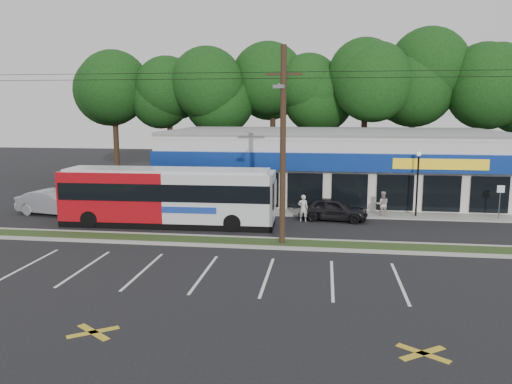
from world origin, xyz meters
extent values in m
plane|color=black|center=(0.00, 0.00, 0.00)|extent=(120.00, 120.00, 0.00)
cube|color=#1F3315|center=(0.00, 1.00, 0.06)|extent=(40.00, 1.60, 0.12)
cube|color=#9E9E93|center=(0.00, 0.15, 0.07)|extent=(40.00, 0.25, 0.14)
cube|color=#9E9E93|center=(0.00, 1.85, 0.07)|extent=(40.00, 0.25, 0.14)
cube|color=#9E9E93|center=(5.00, 9.00, 0.05)|extent=(32.00, 2.20, 0.10)
cube|color=beige|center=(5.50, 16.00, 2.50)|extent=(25.00, 12.00, 5.00)
cube|color=navy|center=(5.50, 9.75, 3.40)|extent=(25.00, 0.50, 1.20)
cube|color=black|center=(5.50, 9.94, 1.40)|extent=(24.00, 0.12, 2.40)
cube|color=yellow|center=(12.50, 9.48, 3.40)|extent=(6.00, 0.06, 0.70)
cube|color=gray|center=(5.50, 16.00, 5.15)|extent=(25.00, 12.00, 0.30)
cylinder|color=black|center=(3.00, 1.00, 5.00)|extent=(0.30, 0.30, 10.00)
cube|color=black|center=(3.00, 1.00, 8.60)|extent=(1.80, 0.12, 0.12)
cylinder|color=#59595E|center=(3.00, -0.20, 8.00)|extent=(0.10, 2.40, 0.10)
cube|color=#59595E|center=(3.00, -1.50, 7.90)|extent=(0.50, 0.25, 0.15)
cylinder|color=black|center=(0.00, 1.00, 8.70)|extent=(50.00, 0.02, 0.02)
cylinder|color=black|center=(0.00, 1.00, 8.40)|extent=(50.00, 0.02, 0.02)
cylinder|color=black|center=(11.00, 8.80, 2.00)|extent=(0.12, 0.12, 4.00)
sphere|color=silver|center=(11.00, 8.80, 4.10)|extent=(0.30, 0.30, 0.30)
cylinder|color=#59595E|center=(16.00, 8.60, 1.10)|extent=(0.06, 0.06, 2.20)
cube|color=white|center=(16.00, 8.55, 2.00)|extent=(0.45, 0.04, 0.45)
cylinder|color=black|center=(-16.00, 26.00, 2.86)|extent=(0.56, 0.56, 5.72)
sphere|color=black|center=(-16.00, 26.00, 8.45)|extent=(6.76, 6.76, 6.76)
cylinder|color=black|center=(-11.00, 26.00, 2.86)|extent=(0.56, 0.56, 5.72)
sphere|color=black|center=(-11.00, 26.00, 8.45)|extent=(6.76, 6.76, 6.76)
cylinder|color=black|center=(-6.00, 26.00, 2.86)|extent=(0.56, 0.56, 5.72)
sphere|color=black|center=(-6.00, 26.00, 8.45)|extent=(6.76, 6.76, 6.76)
cylinder|color=black|center=(-1.00, 26.00, 2.86)|extent=(0.56, 0.56, 5.72)
sphere|color=black|center=(-1.00, 26.00, 8.45)|extent=(6.76, 6.76, 6.76)
cylinder|color=black|center=(4.00, 26.00, 2.86)|extent=(0.56, 0.56, 5.72)
sphere|color=black|center=(4.00, 26.00, 8.45)|extent=(6.76, 6.76, 6.76)
cylinder|color=black|center=(9.00, 26.00, 2.86)|extent=(0.56, 0.56, 5.72)
sphere|color=black|center=(9.00, 26.00, 8.45)|extent=(6.76, 6.76, 6.76)
cylinder|color=black|center=(14.00, 26.00, 2.86)|extent=(0.56, 0.56, 5.72)
sphere|color=black|center=(14.00, 26.00, 8.45)|extent=(6.76, 6.76, 6.76)
cylinder|color=black|center=(19.00, 26.00, 2.86)|extent=(0.56, 0.56, 5.72)
sphere|color=black|center=(19.00, 26.00, 8.45)|extent=(6.76, 6.76, 6.76)
cube|color=#A60C14|center=(-7.33, 4.42, 1.83)|extent=(6.42, 2.81, 2.91)
cube|color=silver|center=(-0.98, 4.58, 1.83)|extent=(6.42, 2.81, 2.91)
cube|color=black|center=(-4.15, 4.50, 0.21)|extent=(12.77, 2.91, 0.37)
cube|color=black|center=(-4.15, 4.50, 2.17)|extent=(12.52, 3.02, 1.01)
cube|color=black|center=(2.23, 4.66, 2.01)|extent=(0.12, 2.25, 1.48)
cube|color=#193899|center=(-2.53, 3.20, 1.22)|extent=(3.18, 0.11, 0.37)
cube|color=silver|center=(-4.15, 4.50, 3.33)|extent=(12.13, 2.68, 0.19)
cylinder|color=black|center=(-8.57, 3.19, 0.51)|extent=(1.02, 0.32, 1.02)
cylinder|color=black|center=(-8.63, 5.59, 0.51)|extent=(1.02, 0.32, 1.02)
cylinder|color=black|center=(-0.06, 3.40, 0.51)|extent=(1.02, 0.32, 1.02)
cylinder|color=black|center=(-0.12, 5.80, 0.51)|extent=(1.02, 0.32, 1.02)
imported|color=black|center=(5.69, 7.15, 0.73)|extent=(4.44, 2.23, 1.45)
imported|color=#93959A|center=(-12.58, 6.34, 0.82)|extent=(5.23, 2.59, 1.65)
imported|color=beige|center=(3.82, 6.54, 0.85)|extent=(0.63, 0.43, 1.70)
imported|color=#B7A9A5|center=(8.83, 8.50, 0.85)|extent=(0.84, 0.66, 1.70)
camera|label=1|loc=(5.08, -23.87, 6.93)|focal=35.00mm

